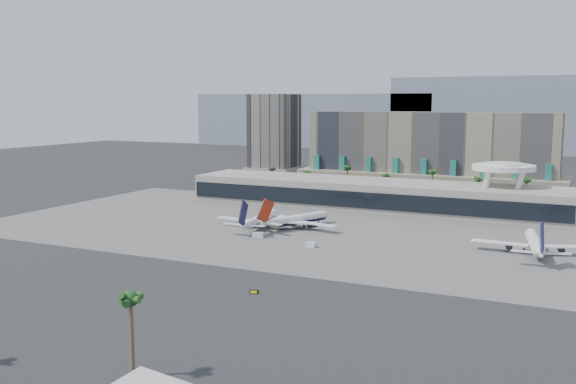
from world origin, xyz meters
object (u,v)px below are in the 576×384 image
at_px(taxiway_sign, 254,292).
at_px(airliner_left, 260,219).
at_px(service_vehicle_b, 311,245).
at_px(airliner_right, 535,243).
at_px(service_vehicle_a, 258,235).
at_px(airliner_centre, 297,219).

bearing_deg(taxiway_sign, airliner_left, 97.52).
xyz_separation_m(service_vehicle_b, taxiway_sign, (7.60, -53.28, -0.34)).
distance_m(service_vehicle_b, taxiway_sign, 53.82).
height_order(airliner_right, service_vehicle_b, airliner_right).
height_order(service_vehicle_a, service_vehicle_b, service_vehicle_a).
bearing_deg(taxiway_sign, airliner_centre, 88.06).
height_order(airliner_left, airliner_centre, airliner_left).
xyz_separation_m(airliner_centre, taxiway_sign, (25.41, -81.67, -2.75)).
height_order(airliner_left, taxiway_sign, airliner_left).
xyz_separation_m(airliner_left, taxiway_sign, (37.60, -74.61, -2.83)).
xyz_separation_m(airliner_left, airliner_centre, (12.20, 7.06, -0.08)).
bearing_deg(airliner_centre, taxiway_sign, -49.23).
bearing_deg(service_vehicle_b, taxiway_sign, -80.95).
xyz_separation_m(airliner_right, service_vehicle_b, (-67.35, -21.40, -2.65)).
xyz_separation_m(airliner_centre, service_vehicle_a, (-4.97, -22.77, -2.28)).
bearing_deg(service_vehicle_b, service_vehicle_a, 167.06).
bearing_deg(service_vehicle_b, airliner_right, 18.55).
bearing_deg(airliner_centre, airliner_left, -126.46).
bearing_deg(service_vehicle_a, airliner_right, -6.54).
bearing_deg(airliner_centre, service_vehicle_b, -34.41).
bearing_deg(airliner_right, airliner_centre, 165.56).
bearing_deg(service_vehicle_b, airliner_left, 145.51).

